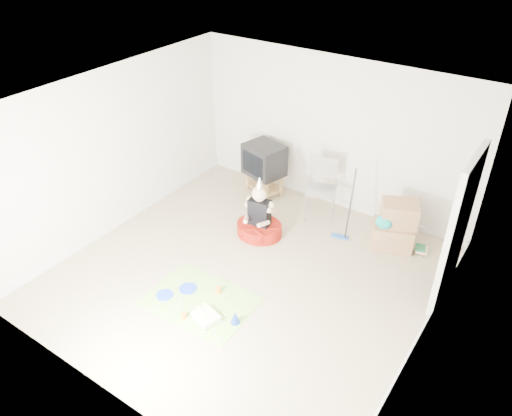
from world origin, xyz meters
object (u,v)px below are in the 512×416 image
Objects in this scene: folding_chair at (321,190)px; cardboard_boxes at (395,226)px; tv_stand at (264,181)px; seated_woman at (259,223)px; crt_tv at (264,160)px; birthday_cake at (206,317)px.

cardboard_boxes is at bearing -3.75° from folding_chair.
tv_stand is 0.68× the size of seated_woman.
tv_stand is 1.26m from folding_chair.
tv_stand is 0.44m from crt_tv.
folding_chair is 0.99× the size of seated_woman.
crt_tv reaches higher than tv_stand.
cardboard_boxes is (1.33, -0.09, -0.15)m from folding_chair.
folding_chair is at bearing 9.07° from crt_tv.
tv_stand is at bearing 110.42° from birthday_cake.
folding_chair is at bearing 88.79° from birthday_cake.
crt_tv is at bearing 0.00° from tv_stand.
seated_woman is 2.79× the size of birthday_cake.
seated_woman is (-1.88, -0.93, -0.14)m from cardboard_boxes.
tv_stand is 0.68× the size of folding_chair.
birthday_cake is at bearing -91.21° from folding_chair.
seated_woman is 2.03m from birthday_cake.
tv_stand is at bearing 0.00° from crt_tv.
crt_tv is at bearing 110.42° from birthday_cake.
crt_tv is 1.72× the size of birthday_cake.
seated_woman reaches higher than folding_chair.
seated_woman reaches higher than cardboard_boxes.
folding_chair is (1.22, -0.13, -0.16)m from crt_tv.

